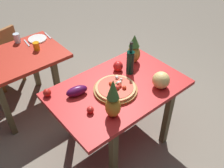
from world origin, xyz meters
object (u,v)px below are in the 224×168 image
object	(u,v)px
dining_chair	(2,54)
pizza_board	(115,90)
drinking_glass_water	(17,38)
fork_utensil	(27,43)
knife_utensil	(48,36)
pineapple_left	(113,101)
bell_pepper	(118,66)
eggplant	(77,91)
tomato_by_bottle	(90,110)
wine_bottle	(130,62)
dinner_plate	(37,39)
pineapple_right	(134,50)
pizza	(116,87)
display_table	(118,95)
background_table	(16,66)
drinking_glass_juice	(36,46)
tomato_at_corner	(47,93)
melon	(161,80)

from	to	relation	value
dining_chair	pizza_board	distance (m)	1.80
drinking_glass_water	pizza_board	bearing A→B (deg)	-77.36
fork_utensil	knife_utensil	world-z (taller)	same
dining_chair	pineapple_left	world-z (taller)	pineapple_left
bell_pepper	eggplant	size ratio (longest dim) A/B	0.54
tomato_by_bottle	fork_utensil	world-z (taller)	tomato_by_bottle
pizza_board	eggplant	world-z (taller)	eggplant
wine_bottle	bell_pepper	distance (m)	0.15
dinner_plate	fork_utensil	world-z (taller)	dinner_plate
eggplant	drinking_glass_water	size ratio (longest dim) A/B	1.81
dining_chair	drinking_glass_water	distance (m)	0.46
pineapple_left	pineapple_right	xyz separation A→B (m)	(0.67, 0.46, -0.02)
pizza	display_table	bearing A→B (deg)	24.70
background_table	drinking_glass_juice	bearing A→B (deg)	-3.67
tomato_at_corner	drinking_glass_water	world-z (taller)	drinking_glass_water
display_table	pineapple_left	bearing A→B (deg)	-137.78
pizza	pineapple_left	xyz separation A→B (m)	(-0.22, -0.22, 0.13)
pineapple_left	dinner_plate	world-z (taller)	pineapple_left
melon	knife_utensil	distance (m)	1.59
eggplant	drinking_glass_juice	xyz separation A→B (m)	(0.08, 0.94, 0.00)
drinking_glass_juice	dinner_plate	size ratio (longest dim) A/B	0.43
bell_pepper	display_table	bearing A→B (deg)	-130.50
wine_bottle	bell_pepper	xyz separation A→B (m)	(-0.06, 0.11, -0.08)
drinking_glass_water	wine_bottle	bearing A→B (deg)	-64.92
wine_bottle	tomato_by_bottle	bearing A→B (deg)	-162.87
eggplant	drinking_glass_juice	distance (m)	0.94
bell_pepper	knife_utensil	distance (m)	1.12
wine_bottle	fork_utensil	bearing A→B (deg)	114.10
drinking_glass_juice	drinking_glass_water	world-z (taller)	drinking_glass_water
eggplant	drinking_glass_juice	world-z (taller)	drinking_glass_juice
dining_chair	eggplant	size ratio (longest dim) A/B	4.25
tomato_by_bottle	dinner_plate	bearing A→B (deg)	80.72
dinner_plate	bell_pepper	bearing A→B (deg)	-72.96
pizza_board	tomato_at_corner	xyz separation A→B (m)	(-0.51, 0.34, 0.02)
dinner_plate	pizza	bearing A→B (deg)	-85.12
drinking_glass_juice	knife_utensil	world-z (taller)	drinking_glass_juice
dinner_plate	pizza_board	bearing A→B (deg)	-85.26
tomato_by_bottle	pizza	bearing A→B (deg)	12.40
display_table	fork_utensil	xyz separation A→B (m)	(-0.30, 1.30, 0.10)
drinking_glass_juice	dinner_plate	world-z (taller)	drinking_glass_juice
tomato_by_bottle	melon	bearing A→B (deg)	-12.15
dining_chair	bell_pepper	distance (m)	1.68
background_table	tomato_at_corner	distance (m)	0.81
wine_bottle	eggplant	bearing A→B (deg)	174.02
pizza	wine_bottle	bearing A→B (deg)	22.48
pineapple_right	tomato_by_bottle	distance (m)	0.86
bell_pepper	wine_bottle	bearing A→B (deg)	-59.68
display_table	melon	distance (m)	0.43
eggplant	pizza_board	bearing A→B (deg)	-31.17
pizza_board	dinner_plate	world-z (taller)	pizza_board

